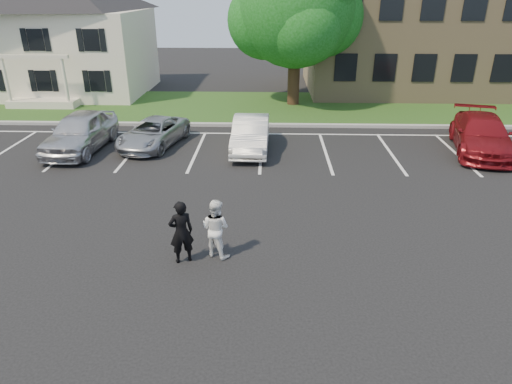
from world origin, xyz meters
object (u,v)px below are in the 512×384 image
house (65,33)px  tree (297,10)px  office_building (475,26)px  car_silver_west (80,132)px  car_red_compact (481,135)px  car_silver_minivan (153,133)px  car_white_sedan (251,134)px  man_white_shirt (216,228)px  man_black_suit (181,232)px

house → tree: bearing=-12.0°
office_building → car_silver_west: 26.12m
office_building → car_red_compact: size_ratio=4.25×
car_silver_minivan → office_building: bearing=48.7°
tree → car_red_compact: (7.63, -8.44, -4.58)m
house → tree: tree is taller
office_building → tree: size_ratio=2.55×
office_building → car_red_compact: bearing=-108.5°
office_building → car_white_sedan: size_ratio=5.16×
man_white_shirt → car_silver_minivan: (-3.82, 9.08, -0.21)m
car_red_compact → car_silver_west: bearing=-165.6°
tree → car_red_compact: tree is taller
tree → car_red_compact: 12.27m
house → man_black_suit: 23.65m
man_black_suit → car_white_sedan: (1.39, 8.96, -0.14)m
house → office_building: (27.00, 2.02, 0.33)m
car_white_sedan → office_building: bearing=44.3°
office_building → man_white_shirt: office_building is taller
car_silver_minivan → house: bearing=139.5°
man_black_suit → car_white_sedan: man_black_suit is taller
office_building → car_silver_west: bearing=-147.5°
office_building → car_red_compact: office_building is taller
car_silver_minivan → man_black_suit: bearing=-58.9°
man_white_shirt → car_white_sedan: (0.55, 8.64, -0.09)m
tree → man_black_suit: size_ratio=5.12×
car_silver_minivan → car_red_compact: size_ratio=0.82×
house → car_silver_west: (5.16, -11.91, -3.00)m
man_black_suit → car_silver_minivan: size_ratio=0.40×
house → man_black_suit: house is taller
car_silver_minivan → car_white_sedan: car_white_sedan is taller
tree → car_white_sedan: tree is taller
tree → car_red_compact: size_ratio=1.67×
tree → office_building: bearing=23.0°
house → car_white_sedan: 17.42m
man_black_suit → house: bearing=-84.8°
car_white_sedan → man_white_shirt: bearing=-92.8°
car_silver_west → office_building: bearing=35.8°
man_black_suit → car_white_sedan: size_ratio=0.40×
man_white_shirt → car_silver_minivan: bearing=-40.5°
house → car_silver_minivan: bearing=-54.0°
man_black_suit → car_red_compact: 14.49m
man_white_shirt → car_silver_west: bearing=-24.3°
car_silver_west → car_white_sedan: size_ratio=1.12×
car_silver_west → house: bearing=116.7°
tree → man_black_suit: (-3.68, -17.50, -4.49)m
car_red_compact → man_black_suit: bearing=-128.0°
man_black_suit → car_red_compact: man_black_suit is taller
man_black_suit → car_silver_west: man_black_suit is taller
house → car_red_compact: bearing=-27.3°
car_silver_minivan → car_red_compact: bearing=12.1°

